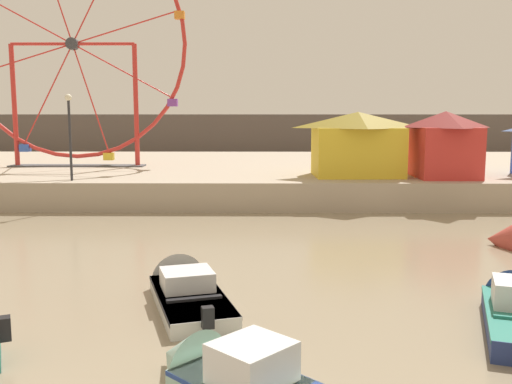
# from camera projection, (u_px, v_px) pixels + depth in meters

# --- Properties ---
(quay_promenade) EXTENTS (110.00, 21.51, 1.36)m
(quay_promenade) POSITION_uv_depth(u_px,v_px,m) (198.00, 173.00, 36.72)
(quay_promenade) COLOR tan
(quay_promenade) RESTS_ON ground_plane
(distant_town_skyline) EXTENTS (140.00, 3.00, 4.40)m
(distant_town_skyline) POSITION_uv_depth(u_px,v_px,m) (222.00, 136.00, 58.88)
(distant_town_skyline) COLOR #564C47
(distant_town_skyline) RESTS_ON ground_plane
(motorboat_seafoam) EXTENTS (4.10, 4.00, 1.50)m
(motorboat_seafoam) POSITION_uv_depth(u_px,v_px,m) (234.00, 379.00, 9.16)
(motorboat_seafoam) COLOR #93BCAD
(motorboat_seafoam) RESTS_ON ground_plane
(motorboat_pale_grey) EXTENTS (2.76, 4.84, 1.41)m
(motorboat_pale_grey) POSITION_uv_depth(u_px,v_px,m) (184.00, 287.00, 14.20)
(motorboat_pale_grey) COLOR silver
(motorboat_pale_grey) RESTS_ON ground_plane
(ferris_wheel_red_frame) EXTENTS (13.38, 1.20, 13.86)m
(ferris_wheel_red_frame) POSITION_uv_depth(u_px,v_px,m) (73.00, 48.00, 33.32)
(ferris_wheel_red_frame) COLOR red
(ferris_wheel_red_frame) RESTS_ON quay_promenade
(carnival_booth_red_striped) EXTENTS (3.16, 3.82, 3.26)m
(carnival_booth_red_striped) POSITION_uv_depth(u_px,v_px,m) (445.00, 143.00, 28.25)
(carnival_booth_red_striped) COLOR red
(carnival_booth_red_striped) RESTS_ON quay_promenade
(carnival_booth_yellow_awning) EXTENTS (4.84, 3.54, 3.23)m
(carnival_booth_yellow_awning) POSITION_uv_depth(u_px,v_px,m) (357.00, 143.00, 28.73)
(carnival_booth_yellow_awning) COLOR yellow
(carnival_booth_yellow_awning) RESTS_ON quay_promenade
(promenade_lamp_far) EXTENTS (0.32, 0.32, 4.05)m
(promenade_lamp_far) POSITION_uv_depth(u_px,v_px,m) (69.00, 125.00, 26.68)
(promenade_lamp_far) COLOR #2D2D33
(promenade_lamp_far) RESTS_ON quay_promenade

